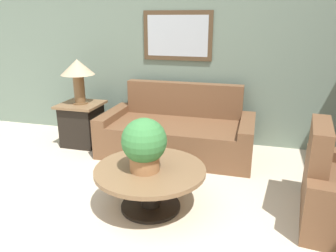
% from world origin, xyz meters
% --- Properties ---
extents(wall_back, '(7.57, 0.09, 2.60)m').
position_xyz_m(wall_back, '(0.00, 2.93, 1.30)').
color(wall_back, slate).
rests_on(wall_back, ground_plane).
extents(couch_main, '(2.01, 0.98, 0.91)m').
position_xyz_m(couch_main, '(0.25, 2.33, 0.28)').
color(couch_main, brown).
rests_on(couch_main, ground_plane).
extents(coffee_table, '(1.06, 1.06, 0.42)m').
position_xyz_m(coffee_table, '(0.34, 0.90, 0.31)').
color(coffee_table, black).
rests_on(coffee_table, ground_plane).
extents(side_table, '(0.57, 0.57, 0.62)m').
position_xyz_m(side_table, '(-1.16, 2.27, 0.31)').
color(side_table, black).
rests_on(side_table, ground_plane).
extents(table_lamp, '(0.47, 0.47, 0.62)m').
position_xyz_m(table_lamp, '(-1.16, 2.27, 1.07)').
color(table_lamp, brown).
rests_on(table_lamp, side_table).
extents(potted_plant_on_table, '(0.42, 0.42, 0.50)m').
position_xyz_m(potted_plant_on_table, '(0.31, 0.85, 0.69)').
color(potted_plant_on_table, '#9E6B42').
rests_on(potted_plant_on_table, coffee_table).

